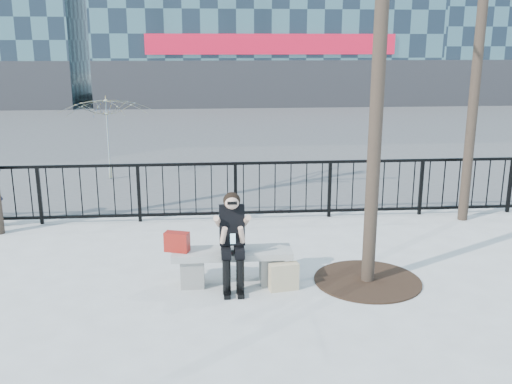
{
  "coord_description": "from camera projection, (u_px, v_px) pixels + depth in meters",
  "views": [
    {
      "loc": [
        -0.3,
        -7.39,
        3.25
      ],
      "look_at": [
        0.4,
        0.8,
        1.1
      ],
      "focal_mm": 40.0,
      "sensor_mm": 36.0,
      "label": 1
    }
  ],
  "objects": [
    {
      "name": "ground",
      "position": [
        232.0,
        283.0,
        7.97
      ],
      "size": [
        120.0,
        120.0,
        0.0
      ],
      "primitive_type": "plane",
      "color": "#A6A5A0",
      "rests_on": "ground"
    },
    {
      "name": "street_surface",
      "position": [
        215.0,
        128.0,
        22.43
      ],
      "size": [
        60.0,
        23.0,
        0.01
      ],
      "primitive_type": "cube",
      "color": "#474747",
      "rests_on": "ground"
    },
    {
      "name": "railing",
      "position": [
        225.0,
        191.0,
        10.72
      ],
      "size": [
        14.0,
        0.06,
        1.1
      ],
      "color": "black",
      "rests_on": "ground"
    },
    {
      "name": "tree_grate",
      "position": [
        367.0,
        280.0,
        8.03
      ],
      "size": [
        1.5,
        1.5,
        0.02
      ],
      "primitive_type": "cylinder",
      "color": "black",
      "rests_on": "ground"
    },
    {
      "name": "bench_main",
      "position": [
        232.0,
        263.0,
        7.9
      ],
      "size": [
        1.65,
        0.46,
        0.49
      ],
      "color": "slate",
      "rests_on": "ground"
    },
    {
      "name": "seated_woman",
      "position": [
        232.0,
        242.0,
        7.65
      ],
      "size": [
        0.5,
        0.64,
        1.34
      ],
      "color": "black",
      "rests_on": "ground"
    },
    {
      "name": "handbag",
      "position": [
        177.0,
        242.0,
        7.77
      ],
      "size": [
        0.36,
        0.25,
        0.27
      ],
      "primitive_type": "cube",
      "rotation": [
        0.0,
        0.0,
        -0.32
      ],
      "color": "maroon",
      "rests_on": "bench_main"
    },
    {
      "name": "shopping_bag",
      "position": [
        284.0,
        277.0,
        7.71
      ],
      "size": [
        0.42,
        0.21,
        0.38
      ],
      "primitive_type": "cube",
      "rotation": [
        0.0,
        0.0,
        0.17
      ],
      "color": "beige",
      "rests_on": "ground"
    },
    {
      "name": "vendor_umbrella",
      "position": [
        108.0,
        138.0,
        13.74
      ],
      "size": [
        2.26,
        2.31,
        2.05
      ],
      "primitive_type": "imported",
      "rotation": [
        0.0,
        0.0,
        0.01
      ],
      "color": "gold",
      "rests_on": "ground"
    }
  ]
}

